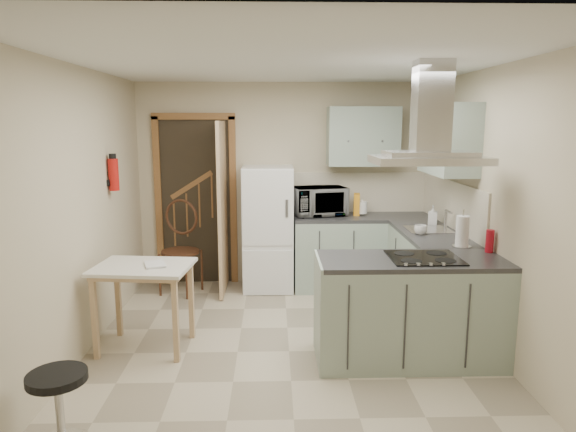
{
  "coord_description": "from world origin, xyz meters",
  "views": [
    {
      "loc": [
        -0.13,
        -4.29,
        2.02
      ],
      "look_at": [
        0.0,
        0.45,
        1.15
      ],
      "focal_mm": 32.0,
      "sensor_mm": 36.0,
      "label": 1
    }
  ],
  "objects_px": {
    "bentwood_chair": "(180,252)",
    "microwave": "(319,201)",
    "fridge": "(268,228)",
    "peninsula": "(410,310)",
    "extractor_hood": "(429,160)",
    "drop_leaf_table": "(145,307)",
    "stool": "(60,409)"
  },
  "relations": [
    {
      "from": "bentwood_chair",
      "to": "microwave",
      "type": "xyz_separation_m",
      "value": [
        1.66,
        0.23,
        0.57
      ]
    },
    {
      "from": "fridge",
      "to": "peninsula",
      "type": "relative_size",
      "value": 0.97
    },
    {
      "from": "extractor_hood",
      "to": "drop_leaf_table",
      "type": "distance_m",
      "value": 2.77
    },
    {
      "from": "extractor_hood",
      "to": "bentwood_chair",
      "type": "xyz_separation_m",
      "value": [
        -2.37,
        1.82,
        -1.21
      ]
    },
    {
      "from": "peninsula",
      "to": "microwave",
      "type": "xyz_separation_m",
      "value": [
        -0.6,
        2.05,
        0.62
      ]
    },
    {
      "from": "fridge",
      "to": "extractor_hood",
      "type": "height_order",
      "value": "extractor_hood"
    },
    {
      "from": "fridge",
      "to": "microwave",
      "type": "height_order",
      "value": "fridge"
    },
    {
      "from": "drop_leaf_table",
      "to": "microwave",
      "type": "distance_m",
      "value": 2.54
    },
    {
      "from": "peninsula",
      "to": "fridge",
      "type": "bearing_deg",
      "value": 121.74
    },
    {
      "from": "fridge",
      "to": "extractor_hood",
      "type": "bearing_deg",
      "value": -56.21
    },
    {
      "from": "peninsula",
      "to": "bentwood_chair",
      "type": "relative_size",
      "value": 1.53
    },
    {
      "from": "extractor_hood",
      "to": "fridge",
      "type": "bearing_deg",
      "value": 123.79
    },
    {
      "from": "extractor_hood",
      "to": "stool",
      "type": "xyz_separation_m",
      "value": [
        -2.61,
        -1.13,
        -1.47
      ]
    },
    {
      "from": "extractor_hood",
      "to": "stool",
      "type": "distance_m",
      "value": 3.2
    },
    {
      "from": "stool",
      "to": "fridge",
      "type": "bearing_deg",
      "value": 67.59
    },
    {
      "from": "bentwood_chair",
      "to": "microwave",
      "type": "relative_size",
      "value": 1.62
    },
    {
      "from": "extractor_hood",
      "to": "microwave",
      "type": "bearing_deg",
      "value": 108.97
    },
    {
      "from": "peninsula",
      "to": "extractor_hood",
      "type": "bearing_deg",
      "value": 0.0
    },
    {
      "from": "fridge",
      "to": "bentwood_chair",
      "type": "height_order",
      "value": "fridge"
    },
    {
      "from": "peninsula",
      "to": "stool",
      "type": "bearing_deg",
      "value": -155.75
    },
    {
      "from": "drop_leaf_table",
      "to": "stool",
      "type": "distance_m",
      "value": 1.44
    },
    {
      "from": "peninsula",
      "to": "microwave",
      "type": "distance_m",
      "value": 2.22
    },
    {
      "from": "fridge",
      "to": "peninsula",
      "type": "xyz_separation_m",
      "value": [
        1.22,
        -1.98,
        -0.3
      ]
    },
    {
      "from": "stool",
      "to": "microwave",
      "type": "bearing_deg",
      "value": 59.05
    },
    {
      "from": "stool",
      "to": "bentwood_chair",
      "type": "bearing_deg",
      "value": 85.32
    },
    {
      "from": "extractor_hood",
      "to": "microwave",
      "type": "height_order",
      "value": "extractor_hood"
    },
    {
      "from": "stool",
      "to": "peninsula",
      "type": "bearing_deg",
      "value": 24.25
    },
    {
      "from": "stool",
      "to": "microwave",
      "type": "relative_size",
      "value": 0.79
    },
    {
      "from": "peninsula",
      "to": "bentwood_chair",
      "type": "bearing_deg",
      "value": 141.23
    },
    {
      "from": "microwave",
      "to": "peninsula",
      "type": "bearing_deg",
      "value": -86.83
    },
    {
      "from": "fridge",
      "to": "peninsula",
      "type": "height_order",
      "value": "fridge"
    },
    {
      "from": "microwave",
      "to": "extractor_hood",
      "type": "bearing_deg",
      "value": -84.29
    }
  ]
}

